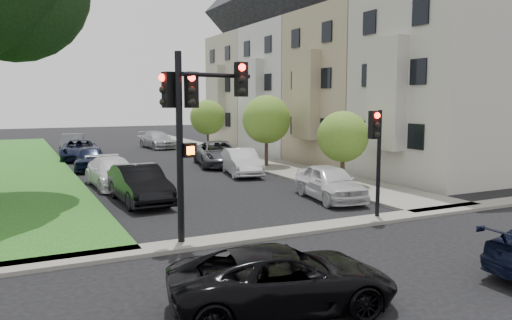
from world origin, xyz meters
name	(u,v)px	position (x,y,z in m)	size (l,w,h in m)	color
ground	(333,248)	(0.00, 0.00, 0.00)	(140.00, 140.00, 0.00)	black
sidewalk_right	(226,154)	(6.75, 24.00, 0.06)	(3.50, 44.00, 0.12)	#6E6957
sidewalk_cross	(297,230)	(0.00, 2.00, 0.06)	(60.00, 1.00, 0.12)	#6E6957
house_a	(445,47)	(12.45, 8.00, 6.93)	(7.70, 7.55, 15.97)	#B5B0A5
house_b	(355,58)	(12.45, 15.50, 6.93)	(7.70, 7.55, 15.97)	tan
house_c	(296,65)	(12.45, 23.00, 6.93)	(7.70, 7.55, 15.97)	#9F9791
house_d	(255,70)	(12.45, 30.50, 6.93)	(7.70, 7.55, 15.97)	#A49E97
small_tree_a	(343,137)	(6.20, 8.15, 2.46)	(2.46, 2.46, 3.69)	#2E241F
small_tree_b	(266,119)	(6.20, 16.10, 3.00)	(3.01, 3.01, 4.51)	#2E241F
small_tree_c	(208,117)	(6.20, 26.39, 2.81)	(2.82, 2.82, 4.23)	#2E241F
traffic_signal_main	(193,113)	(-3.36, 2.24, 3.83)	(2.72, 0.80, 5.56)	black
traffic_signal_secondary	(376,144)	(3.27, 2.19, 2.70)	(0.48, 0.39, 3.86)	black
car_cross_near	(283,279)	(-3.33, -2.99, 0.64)	(2.13, 4.61, 1.28)	black
car_parked_0	(330,182)	(3.89, 5.84, 0.75)	(1.77, 4.39, 1.50)	silver
car_parked_1	(241,162)	(3.48, 13.92, 0.74)	(1.56, 4.48, 1.48)	silver
car_parked_2	(219,154)	(3.81, 18.13, 0.79)	(2.62, 5.68, 1.58)	#3F4247
car_parked_4	(158,140)	(3.42, 31.38, 0.72)	(2.02, 4.97, 1.44)	#999BA0
car_parked_5	(139,184)	(-3.47, 8.74, 0.78)	(1.65, 4.74, 1.56)	black
car_parked_6	(113,173)	(-3.74, 13.09, 0.71)	(1.99, 4.90, 1.42)	silver
car_parked_7	(90,158)	(-3.89, 19.68, 0.73)	(1.73, 4.29, 1.46)	black
car_parked_8	(79,150)	(-3.81, 25.48, 0.72)	(2.38, 5.16, 1.43)	black
car_parked_9	(73,144)	(-3.71, 30.52, 0.75)	(1.60, 4.58, 1.51)	#3F4247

